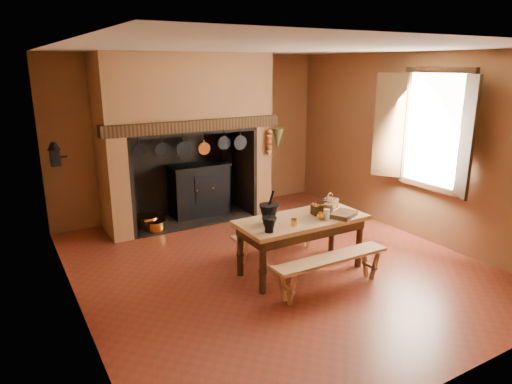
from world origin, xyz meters
TOP-DOWN VIEW (x-y plane):
  - floor at (0.00, 0.00)m, footprint 5.50×5.50m
  - ceiling at (0.00, 0.00)m, footprint 5.50×5.50m
  - back_wall at (0.00, 2.75)m, footprint 5.00×0.02m
  - wall_left at (-2.50, 0.00)m, footprint 0.02×5.50m
  - wall_right at (2.50, 0.00)m, footprint 0.02×5.50m
  - wall_front at (0.00, -2.75)m, footprint 5.00×0.02m
  - chimney_breast at (-0.30, 2.31)m, footprint 2.95×0.96m
  - iron_range at (-0.04, 2.45)m, footprint 1.12×0.55m
  - hearth_pans at (-1.05, 2.22)m, footprint 0.51×0.62m
  - hanging_pans at (-0.34, 1.81)m, footprint 1.92×0.29m
  - onion_string at (1.00, 1.79)m, footprint 0.12×0.10m
  - herb_bunch at (1.18, 1.79)m, footprint 0.20×0.20m
  - window at (2.35, -0.40)m, footprint 0.39×1.75m
  - wall_coffee_mill at (-2.42, 1.55)m, footprint 0.23×0.16m
  - work_table at (0.18, -0.33)m, footprint 1.68×0.75m
  - bench_front at (0.18, -0.95)m, footprint 1.53×0.27m
  - bench_back at (0.18, 0.27)m, footprint 1.32×0.23m
  - mortar_large at (-0.29, -0.30)m, footprint 0.24×0.24m
  - mortar_small at (-0.44, -0.55)m, footprint 0.18×0.18m
  - coffee_grinder at (0.44, -0.32)m, footprint 0.18×0.14m
  - brass_mug_a at (-0.07, -0.52)m, footprint 0.08×0.08m
  - brass_mug_b at (0.64, -0.19)m, footprint 0.10×0.10m
  - mixing_bowl at (0.63, -0.21)m, footprint 0.38×0.38m
  - stoneware_crock at (0.53, -0.43)m, footprint 0.17×0.17m
  - glass_jar at (0.41, -0.54)m, footprint 0.10×0.10m
  - wicker_basket at (0.75, -0.18)m, footprint 0.27×0.24m
  - wooden_tray at (0.67, -0.56)m, footprint 0.42×0.37m
  - brass_cup at (0.36, -0.50)m, footprint 0.15×0.15m

SIDE VIEW (x-z plane):
  - floor at x=0.00m, z-range 0.00..0.00m
  - hearth_pans at x=-1.05m, z-range -0.01..0.19m
  - bench_back at x=0.18m, z-range 0.09..0.46m
  - bench_front at x=0.18m, z-range 0.11..0.54m
  - iron_range at x=-0.04m, z-range -0.32..1.28m
  - work_table at x=0.18m, z-range 0.25..0.98m
  - wooden_tray at x=0.67m, z-range 0.73..0.79m
  - mixing_bowl at x=0.63m, z-range 0.73..0.80m
  - brass_mug_a at x=-0.07m, z-range 0.73..0.81m
  - brass_mug_b at x=0.64m, z-range 0.73..0.81m
  - brass_cup at x=0.36m, z-range 0.73..0.82m
  - glass_jar at x=0.41m, z-range 0.73..0.87m
  - wicker_basket at x=0.75m, z-range 0.69..0.91m
  - coffee_grinder at x=0.44m, z-range 0.70..0.91m
  - stoneware_crock at x=0.53m, z-range 0.73..0.89m
  - mortar_small at x=-0.44m, z-range 0.68..0.98m
  - mortar_large at x=-0.29m, z-range 0.66..1.07m
  - onion_string at x=1.00m, z-range 1.10..1.56m
  - hanging_pans at x=-0.34m, z-range 1.23..1.50m
  - herb_bunch at x=1.18m, z-range 1.21..1.56m
  - back_wall at x=0.00m, z-range 0.00..2.80m
  - wall_left at x=-2.50m, z-range 0.00..2.80m
  - wall_right at x=2.50m, z-range 0.00..2.80m
  - wall_front at x=0.00m, z-range 0.00..2.80m
  - wall_coffee_mill at x=-2.42m, z-range 1.36..1.67m
  - window at x=2.35m, z-range 0.82..2.58m
  - chimney_breast at x=-0.30m, z-range 0.41..3.21m
  - ceiling at x=0.00m, z-range 2.80..2.80m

